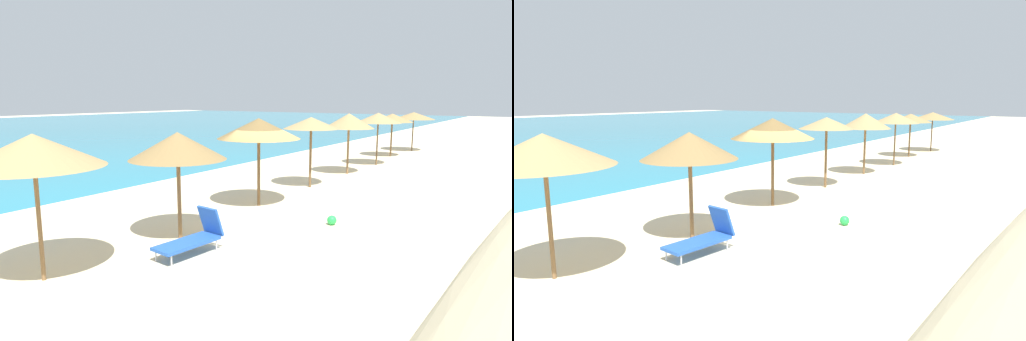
% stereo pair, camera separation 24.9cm
% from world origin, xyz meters
% --- Properties ---
extents(ground_plane, '(160.00, 160.00, 0.00)m').
position_xyz_m(ground_plane, '(0.00, 0.00, 0.00)').
color(ground_plane, beige).
extents(beach_umbrella_3, '(2.62, 2.62, 2.85)m').
position_xyz_m(beach_umbrella_3, '(-6.96, 0.95, 2.54)').
color(beach_umbrella_3, brown).
rests_on(beach_umbrella_3, ground_plane).
extents(beach_umbrella_4, '(2.40, 2.40, 2.68)m').
position_xyz_m(beach_umbrella_4, '(-3.59, 0.57, 2.34)').
color(beach_umbrella_4, brown).
rests_on(beach_umbrella_4, ground_plane).
extents(beach_umbrella_5, '(2.68, 2.68, 2.86)m').
position_xyz_m(beach_umbrella_5, '(0.28, 0.81, 2.53)').
color(beach_umbrella_5, brown).
rests_on(beach_umbrella_5, ground_plane).
extents(beach_umbrella_6, '(2.17, 2.17, 2.76)m').
position_xyz_m(beach_umbrella_6, '(3.91, 0.81, 2.52)').
color(beach_umbrella_6, brown).
rests_on(beach_umbrella_6, ground_plane).
extents(beach_umbrella_7, '(2.30, 2.30, 2.80)m').
position_xyz_m(beach_umbrella_7, '(7.64, 0.81, 2.45)').
color(beach_umbrella_7, brown).
rests_on(beach_umbrella_7, ground_plane).
extents(beach_umbrella_8, '(2.35, 2.35, 2.73)m').
position_xyz_m(beach_umbrella_8, '(11.02, 0.60, 2.46)').
color(beach_umbrella_8, brown).
rests_on(beach_umbrella_8, ground_plane).
extents(beach_umbrella_9, '(2.41, 2.41, 2.56)m').
position_xyz_m(beach_umbrella_9, '(14.81, 1.04, 2.30)').
color(beach_umbrella_9, brown).
rests_on(beach_umbrella_9, ground_plane).
extents(beach_umbrella_10, '(2.69, 2.69, 2.56)m').
position_xyz_m(beach_umbrella_10, '(18.34, 0.74, 2.32)').
color(beach_umbrella_10, brown).
rests_on(beach_umbrella_10, ground_plane).
extents(lounge_chair_1, '(1.71, 0.79, 0.99)m').
position_xyz_m(lounge_chair_1, '(-4.21, -0.46, 0.39)').
color(lounge_chair_1, blue).
rests_on(lounge_chair_1, ground_plane).
extents(beach_ball, '(0.27, 0.27, 0.27)m').
position_xyz_m(beach_ball, '(-0.37, -2.10, 0.13)').
color(beach_ball, green).
rests_on(beach_ball, ground_plane).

